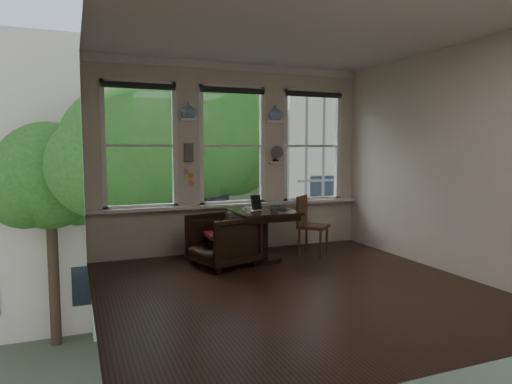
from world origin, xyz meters
name	(u,v)px	position (x,y,z in m)	size (l,w,h in m)	color
ground	(294,288)	(0.00, 0.00, 0.00)	(4.50, 4.50, 0.00)	black
ceiling	(296,29)	(0.00, 0.00, 3.00)	(4.50, 4.50, 0.00)	silver
wall_back	(232,158)	(0.00, 2.25, 1.50)	(4.50, 4.50, 0.00)	beige
wall_front	(439,172)	(0.00, -2.25, 1.50)	(4.50, 4.50, 0.00)	beige
wall_left	(88,165)	(-2.25, 0.00, 1.50)	(4.50, 4.50, 0.00)	beige
wall_right	(445,160)	(2.25, 0.00, 1.50)	(4.50, 4.50, 0.00)	beige
window_left	(140,146)	(-1.45, 2.25, 1.70)	(1.10, 0.12, 1.90)	white
window_center	(232,146)	(0.00, 2.25, 1.70)	(1.10, 0.12, 1.90)	white
window_right	(311,146)	(1.45, 2.25, 1.70)	(1.10, 0.12, 1.90)	white
shelf_left	(189,119)	(-0.72, 2.15, 2.10)	(0.26, 0.16, 0.03)	white
shelf_right	(275,121)	(0.72, 2.15, 2.10)	(0.26, 0.16, 0.03)	white
intercom	(189,152)	(-0.72, 2.18, 1.60)	(0.14, 0.06, 0.28)	#59544F
sticky_notes	(189,175)	(-0.72, 2.19, 1.25)	(0.16, 0.01, 0.24)	pink
desk_fan	(276,156)	(0.72, 2.13, 1.53)	(0.20, 0.20, 0.24)	#59544F
vase_left	(188,110)	(-0.72, 2.15, 2.24)	(0.24, 0.24, 0.25)	silver
vase_right	(275,113)	(0.72, 2.15, 2.24)	(0.24, 0.24, 0.25)	silver
table	(263,235)	(0.20, 1.40, 0.38)	(0.90, 0.90, 0.75)	black
armchair_left	(223,240)	(-0.46, 1.31, 0.37)	(0.80, 0.82, 0.75)	black
cushion_red	(223,235)	(-0.46, 1.31, 0.45)	(0.45, 0.45, 0.06)	maroon
side_chair_right	(313,226)	(1.05, 1.43, 0.46)	(0.42, 0.42, 0.92)	#402416
laptop	(281,209)	(0.46, 1.35, 0.76)	(0.34, 0.22, 0.03)	black
mug	(248,210)	(-0.15, 1.14, 0.80)	(0.11, 0.11, 0.10)	white
drinking_glass	(274,209)	(0.27, 1.17, 0.80)	(0.12, 0.12, 0.09)	white
tablet	(256,202)	(0.12, 1.50, 0.86)	(0.16, 0.02, 0.22)	black
papers	(252,210)	(0.06, 1.53, 0.75)	(0.22, 0.30, 0.00)	silver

